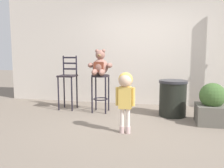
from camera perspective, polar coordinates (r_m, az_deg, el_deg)
name	(u,v)px	position (r m, az deg, el deg)	size (l,w,h in m)	color
ground_plane	(132,127)	(4.18, 4.87, -10.24)	(24.00, 24.00, 0.00)	#76695C
building_wall	(143,24)	(6.05, 7.57, 14.26)	(7.20, 0.30, 3.99)	beige
bar_stool_with_teddy	(100,86)	(5.07, -2.82, -0.39)	(0.39, 0.39, 0.81)	black
teddy_bear	(100,66)	(5.01, -2.93, 4.47)	(0.53, 0.48, 0.55)	#8D6155
child_walking	(125,89)	(3.69, 3.25, -1.31)	(0.31, 0.25, 0.97)	#CBAAA6
trash_bin	(173,98)	(4.93, 14.51, -3.32)	(0.57, 0.57, 0.73)	black
bar_chair_empty	(68,79)	(5.43, -10.62, 1.14)	(0.37, 0.37, 1.22)	black
planter_with_shrub	(212,105)	(4.59, 23.08, -4.79)	(0.53, 0.53, 0.75)	#5E5A51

